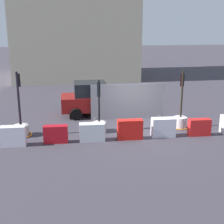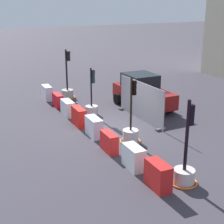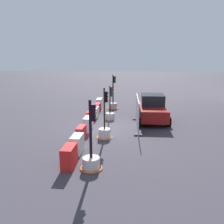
{
  "view_description": "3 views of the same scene",
  "coord_description": "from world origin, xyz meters",
  "views": [
    {
      "loc": [
        -3.66,
        -14.22,
        4.97
      ],
      "look_at": [
        -1.36,
        0.13,
        0.91
      ],
      "focal_mm": 50.75,
      "sensor_mm": 36.0,
      "label": 1
    },
    {
      "loc": [
        13.57,
        -6.84,
        5.78
      ],
      "look_at": [
        0.87,
        -0.27,
        1.03
      ],
      "focal_mm": 54.74,
      "sensor_mm": 36.0,
      "label": 2
    },
    {
      "loc": [
        14.56,
        1.24,
        4.46
      ],
      "look_at": [
        -0.26,
        0.27,
        0.97
      ],
      "focal_mm": 37.76,
      "sensor_mm": 36.0,
      "label": 3
    }
  ],
  "objects": [
    {
      "name": "traffic_light_1",
      "position": [
        -1.99,
        0.01,
        0.43
      ],
      "size": [
        0.66,
        0.66,
        2.48
      ],
      "color": "#BAACAC",
      "rests_on": "ground_plane"
    },
    {
      "name": "traffic_light_2",
      "position": [
        2.05,
        0.01,
        0.42
      ],
      "size": [
        0.89,
        0.89,
        2.83
      ],
      "color": "silver",
      "rests_on": "ground_plane"
    },
    {
      "name": "car_red_compact",
      "position": [
        -1.84,
        3.03,
        0.88
      ],
      "size": [
        4.02,
        2.22,
        1.85
      ],
      "color": "maroon",
      "rests_on": "ground_plane"
    },
    {
      "name": "ground_plane",
      "position": [
        0.0,
        0.0,
        0.0
      ],
      "size": [
        120.0,
        120.0,
        0.0
      ],
      "primitive_type": "plane",
      "color": "#3D3842"
    },
    {
      "name": "construction_barrier_4",
      "position": [
        0.8,
        -1.13,
        0.44
      ],
      "size": [
        1.09,
        0.5,
        0.87
      ],
      "color": "silver",
      "rests_on": "ground_plane"
    },
    {
      "name": "construction_barrier_1",
      "position": [
        -4.02,
        -1.15,
        0.39
      ],
      "size": [
        1.05,
        0.41,
        0.77
      ],
      "color": "red",
      "rests_on": "ground_plane"
    },
    {
      "name": "construction_barrier_0",
      "position": [
        -5.78,
        -1.22,
        0.43
      ],
      "size": [
        1.05,
        0.47,
        0.86
      ],
      "color": "silver",
      "rests_on": "ground_plane"
    },
    {
      "name": "traffic_light_0",
      "position": [
        -5.6,
        0.01,
        0.45
      ],
      "size": [
        0.97,
        0.97,
        2.96
      ],
      "color": "#B5AFAA",
      "rests_on": "ground_plane"
    },
    {
      "name": "construction_barrier_3",
      "position": [
        -0.76,
        -1.21,
        0.45
      ],
      "size": [
        1.13,
        0.44,
        0.89
      ],
      "color": "red",
      "rests_on": "ground_plane"
    },
    {
      "name": "construction_barrier_5",
      "position": [
        2.49,
        -1.24,
        0.39
      ],
      "size": [
        1.02,
        0.42,
        0.78
      ],
      "color": "red",
      "rests_on": "ground_plane"
    },
    {
      "name": "construction_barrier_2",
      "position": [
        -2.45,
        -1.14,
        0.4
      ],
      "size": [
        1.13,
        0.51,
        0.79
      ],
      "color": "silver",
      "rests_on": "ground_plane"
    },
    {
      "name": "site_fence_panel",
      "position": [
        -0.23,
        1.91,
        0.91
      ],
      "size": [
        3.95,
        0.5,
        1.91
      ],
      "color": "#97979D",
      "rests_on": "ground_plane"
    }
  ]
}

